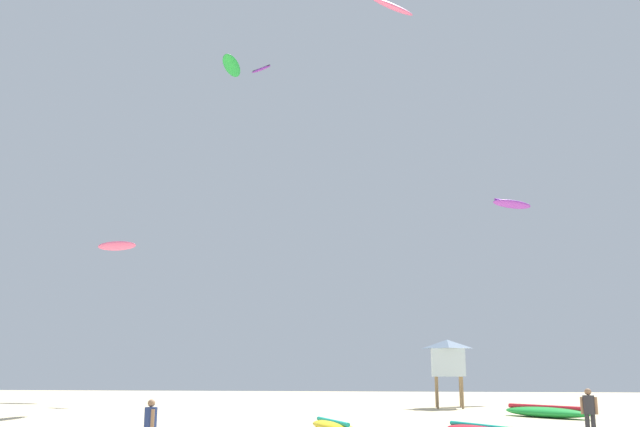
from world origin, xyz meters
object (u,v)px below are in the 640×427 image
object	(u,v)px
kite_grounded_mid	(333,426)
kite_aloft_2	(232,66)
lifeguard_tower	(448,357)
person_foreground	(150,423)
kite_grounded_near	(547,412)
person_midground	(589,410)
kite_aloft_1	(392,7)
kite_aloft_5	(261,69)
kite_aloft_0	(117,246)
kite_aloft_3	(512,204)

from	to	relation	value
kite_grounded_mid	kite_aloft_2	world-z (taller)	kite_aloft_2
lifeguard_tower	kite_grounded_mid	bearing A→B (deg)	-108.18
person_foreground	kite_grounded_near	size ratio (longest dim) A/B	0.34
person_foreground	lifeguard_tower	bearing A→B (deg)	-145.57
person_midground	kite_aloft_1	size ratio (longest dim) A/B	0.66
kite_aloft_1	kite_aloft_5	xyz separation A→B (m)	(-11.53, 23.24, 7.74)
kite_aloft_0	kite_aloft_2	bearing A→B (deg)	-38.40
person_foreground	kite_aloft_5	xyz separation A→B (m)	(-4.60, 35.65, 26.94)
kite_grounded_mid	kite_aloft_3	size ratio (longest dim) A/B	1.04
lifeguard_tower	kite_aloft_5	size ratio (longest dim) A/B	1.86
kite_grounded_mid	lifeguard_tower	distance (m)	18.04
kite_aloft_0	kite_grounded_near	bearing A→B (deg)	-28.07
lifeguard_tower	kite_aloft_0	xyz separation A→B (m)	(-25.50, 8.04, 8.98)
kite_grounded_mid	kite_aloft_1	world-z (taller)	kite_aloft_1
kite_aloft_0	kite_aloft_3	size ratio (longest dim) A/B	0.99
kite_grounded_mid	lifeguard_tower	bearing A→B (deg)	71.82
kite_aloft_1	kite_aloft_5	world-z (taller)	kite_aloft_5
kite_grounded_mid	kite_aloft_1	xyz separation A→B (m)	(2.69, 4.01, 19.88)
kite_aloft_0	kite_aloft_2	size ratio (longest dim) A/B	1.00
kite_grounded_near	lifeguard_tower	xyz separation A→B (m)	(-4.29, 7.85, 2.77)
kite_grounded_mid	person_midground	bearing A→B (deg)	-12.29
kite_grounded_near	kite_aloft_3	size ratio (longest dim) A/B	1.22
kite_aloft_0	kite_aloft_2	xyz separation A→B (m)	(11.39, -9.03, 10.92)
person_foreground	lifeguard_tower	xyz separation A→B (m)	(9.80, 25.33, 2.15)
person_midground	kite_aloft_2	distance (m)	33.41
kite_grounded_mid	kite_aloft_0	bearing A→B (deg)	128.62
kite_aloft_3	person_foreground	bearing A→B (deg)	-114.88
kite_aloft_2	kite_aloft_5	world-z (taller)	kite_aloft_5
kite_grounded_near	lifeguard_tower	bearing A→B (deg)	118.67
person_foreground	kite_grounded_near	bearing A→B (deg)	-163.29
kite_grounded_mid	kite_aloft_1	size ratio (longest dim) A/B	1.53
kite_aloft_2	kite_grounded_near	bearing A→B (deg)	-20.44
person_foreground	person_midground	size ratio (longest dim) A/B	0.90
lifeguard_tower	person_foreground	bearing A→B (deg)	-111.15
kite_aloft_2	kite_aloft_3	size ratio (longest dim) A/B	0.99
kite_aloft_1	kite_aloft_3	distance (m)	23.76
kite_grounded_near	kite_aloft_5	world-z (taller)	kite_aloft_5
person_midground	kite_aloft_1	bearing A→B (deg)	-115.37
person_midground	kite_grounded_mid	xyz separation A→B (m)	(-9.13, 1.99, -0.78)
person_foreground	kite_aloft_0	world-z (taller)	kite_aloft_0
kite_aloft_3	kite_aloft_2	bearing A→B (deg)	-154.59
kite_grounded_near	kite_grounded_mid	bearing A→B (deg)	-137.33
person_midground	kite_aloft_3	bearing A→B (deg)	-167.24
kite_aloft_2	kite_aloft_5	distance (m)	12.33
lifeguard_tower	kite_aloft_1	xyz separation A→B (m)	(-2.87, -12.91, 17.04)
kite_aloft_2	kite_aloft_5	xyz separation A→B (m)	(-0.29, 11.31, 4.88)
person_midground	lifeguard_tower	bearing A→B (deg)	-151.70
kite_aloft_1	kite_aloft_5	bearing A→B (deg)	116.39
lifeguard_tower	kite_aloft_2	xyz separation A→B (m)	(-14.11, -0.99, 19.90)
person_foreground	kite_grounded_mid	distance (m)	9.44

